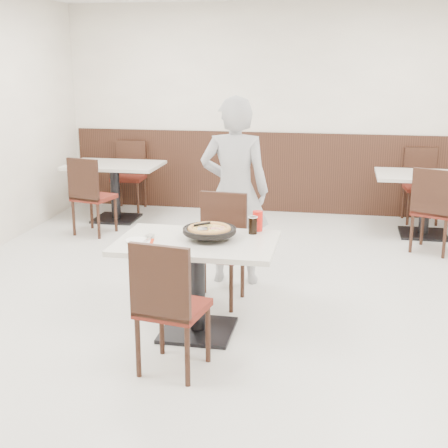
% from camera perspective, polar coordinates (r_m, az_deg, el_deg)
% --- Properties ---
extents(floor, '(7.00, 7.00, 0.00)m').
position_cam_1_polar(floor, '(5.47, 1.67, -7.46)').
color(floor, beige).
rests_on(floor, ground).
extents(wall_back, '(6.00, 0.04, 2.80)m').
position_cam_1_polar(wall_back, '(8.56, 5.51, 10.33)').
color(wall_back, beige).
rests_on(wall_back, floor).
extents(wall_front, '(6.00, 0.04, 2.80)m').
position_cam_1_polar(wall_front, '(1.82, -15.82, -7.90)').
color(wall_front, beige).
rests_on(wall_front, floor).
extents(wainscot_back, '(5.90, 0.03, 1.10)m').
position_cam_1_polar(wainscot_back, '(8.65, 5.36, 4.70)').
color(wainscot_back, black).
rests_on(wainscot_back, floor).
extents(main_table, '(1.25, 0.88, 0.75)m').
position_cam_1_polar(main_table, '(4.83, -2.45, -5.78)').
color(main_table, beige).
rests_on(main_table, floor).
extents(chair_near, '(0.48, 0.48, 0.95)m').
position_cam_1_polar(chair_near, '(4.25, -4.68, -7.38)').
color(chair_near, black).
rests_on(chair_near, floor).
extents(chair_far, '(0.46, 0.46, 0.95)m').
position_cam_1_polar(chair_far, '(5.38, -0.64, -2.45)').
color(chair_far, black).
rests_on(chair_far, floor).
extents(trivet, '(0.12, 0.12, 0.04)m').
position_cam_1_polar(trivet, '(4.76, -1.94, -1.13)').
color(trivet, black).
rests_on(trivet, main_table).
extents(pizza_pan, '(0.37, 0.37, 0.01)m').
position_cam_1_polar(pizza_pan, '(4.73, -1.34, -0.91)').
color(pizza_pan, black).
rests_on(pizza_pan, trivet).
extents(pizza, '(0.33, 0.33, 0.02)m').
position_cam_1_polar(pizza, '(4.74, -1.35, -0.65)').
color(pizza, '#B9803C').
rests_on(pizza, pizza_pan).
extents(pizza_server, '(0.09, 0.11, 0.00)m').
position_cam_1_polar(pizza_server, '(4.68, -1.98, -0.44)').
color(pizza_server, silver).
rests_on(pizza_server, pizza).
extents(napkin, '(0.17, 0.17, 0.00)m').
position_cam_1_polar(napkin, '(4.73, -7.48, -1.56)').
color(napkin, silver).
rests_on(napkin, main_table).
extents(side_plate, '(0.17, 0.17, 0.01)m').
position_cam_1_polar(side_plate, '(4.72, -8.02, -1.51)').
color(side_plate, white).
rests_on(side_plate, napkin).
extents(fork, '(0.03, 0.14, 0.00)m').
position_cam_1_polar(fork, '(4.75, -6.88, -1.27)').
color(fork, silver).
rests_on(fork, side_plate).
extents(cola_glass, '(0.07, 0.07, 0.13)m').
position_cam_1_polar(cola_glass, '(4.88, 2.65, -0.16)').
color(cola_glass, black).
rests_on(cola_glass, main_table).
extents(red_cup, '(0.09, 0.09, 0.16)m').
position_cam_1_polar(red_cup, '(4.96, 3.09, 0.28)').
color(red_cup, red).
rests_on(red_cup, main_table).
extents(diner_person, '(0.67, 0.46, 1.76)m').
position_cam_1_polar(diner_person, '(5.81, 0.98, 3.02)').
color(diner_person, '#A3A4A7').
rests_on(diner_person, floor).
extents(bg_table_left, '(1.23, 0.84, 0.75)m').
position_cam_1_polar(bg_table_left, '(8.32, -9.91, 2.91)').
color(bg_table_left, beige).
rests_on(bg_table_left, floor).
extents(bg_chair_left_near, '(0.51, 0.51, 0.95)m').
position_cam_1_polar(bg_chair_left_near, '(7.69, -11.82, 2.58)').
color(bg_chair_left_near, black).
rests_on(bg_chair_left_near, floor).
extents(bg_chair_left_far, '(0.43, 0.43, 0.95)m').
position_cam_1_polar(bg_chair_left_far, '(8.85, -8.74, 4.33)').
color(bg_chair_left_far, black).
rests_on(bg_chair_left_far, floor).
extents(bg_table_right, '(1.26, 0.89, 0.75)m').
position_cam_1_polar(bg_table_right, '(7.85, 17.92, 1.67)').
color(bg_table_right, beige).
rests_on(bg_table_right, floor).
extents(bg_chair_right_near, '(0.56, 0.56, 0.95)m').
position_cam_1_polar(bg_chair_right_near, '(7.20, 18.74, 1.25)').
color(bg_chair_right_near, black).
rests_on(bg_chair_right_near, floor).
extents(bg_chair_right_far, '(0.46, 0.46, 0.95)m').
position_cam_1_polar(bg_chair_right_far, '(8.46, 17.60, 3.31)').
color(bg_chair_right_far, black).
rests_on(bg_chair_right_far, floor).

